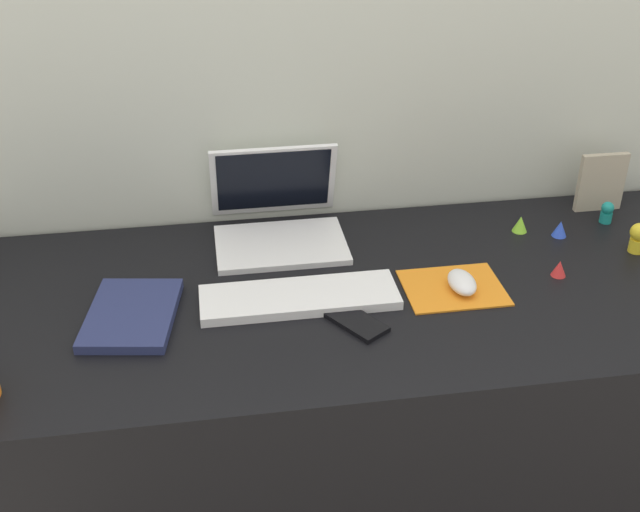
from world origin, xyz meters
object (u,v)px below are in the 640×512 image
Objects in this scene: mouse at (462,282)px; toy_figurine_yellow at (638,237)px; notebook_pad at (132,315)px; picture_frame at (601,182)px; toy_figurine_teal at (607,212)px; cell_phone at (356,322)px; toy_figurine_red at (559,268)px; laptop at (277,215)px; keyboard at (299,297)px; toy_figurine_lime at (520,224)px; toy_figurine_blue at (560,229)px.

mouse is 0.46m from toy_figurine_yellow.
notebook_pad is 1.60× the size of picture_frame.
cell_phone is at bearing -154.51° from toy_figurine_teal.
toy_figurine_red is 0.23m from toy_figurine_yellow.
laptop is at bearing 51.59° from notebook_pad.
picture_frame is 0.37m from toy_figurine_red.
laptop reaches higher than keyboard.
toy_figurine_teal is 0.76× the size of toy_figurine_yellow.
keyboard is at bearing -158.80° from toy_figurine_lime.
toy_figurine_yellow is (0.80, -0.21, -0.01)m from laptop.
toy_figurine_lime is at bearing -161.09° from picture_frame.
picture_frame is (1.14, 0.31, 0.06)m from notebook_pad.
toy_figurine_yellow reaches higher than toy_figurine_teal.
keyboard is at bearing -87.65° from laptop.
picture_frame is 0.08m from toy_figurine_teal.
toy_figurine_red is (0.47, 0.11, 0.01)m from cell_phone.
toy_figurine_red is at bearing -20.43° from cell_phone.
notebook_pad is (-0.34, -0.01, 0.00)m from keyboard.
mouse is 1.34× the size of toy_figurine_yellow.
toy_figurine_lime is (0.22, 0.23, -0.00)m from mouse.
laptop is 0.65m from toy_figurine_red.
laptop is 8.29× the size of toy_figurine_red.
mouse is at bearing -145.50° from picture_frame.
picture_frame reaches higher than notebook_pad.
notebook_pad is (-0.33, -0.30, -0.04)m from laptop.
cell_phone is 0.62m from toy_figurine_blue.
laptop is 0.67m from toy_figurine_blue.
keyboard reaches higher than cell_phone.
cell_phone is 2.36× the size of toy_figurine_teal.
toy_figurine_yellow is (0.79, 0.08, 0.03)m from keyboard.
toy_figurine_teal is at bearing -98.17° from picture_frame.
laptop reaches higher than cell_phone.
laptop is 0.29m from keyboard.
keyboard is 7.56× the size of toy_figurine_teal.
keyboard is 0.14m from cell_phone.
picture_frame is 3.85× the size of toy_figurine_blue.
toy_figurine_blue is at bearing 65.94° from toy_figurine_red.
toy_figurine_red is at bearing -114.06° from toy_figurine_blue.
notebook_pad is (-0.68, 0.00, -0.01)m from mouse.
laptop reaches higher than notebook_pad.
toy_figurine_lime is at bearing 149.31° from toy_figurine_yellow.
toy_figurine_red is (0.01, -0.21, -0.00)m from toy_figurine_lime.
cell_phone is (-0.24, -0.08, -0.02)m from mouse.
keyboard is 0.67m from toy_figurine_blue.
mouse is 2.46× the size of toy_figurine_blue.
toy_figurine_lime is (0.58, -0.07, -0.03)m from laptop.
notebook_pad is at bearing -169.04° from toy_figurine_blue.
toy_figurine_red is at bearing -25.46° from laptop.
cell_phone is 0.56m from toy_figurine_lime.
keyboard is 4.27× the size of mouse.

